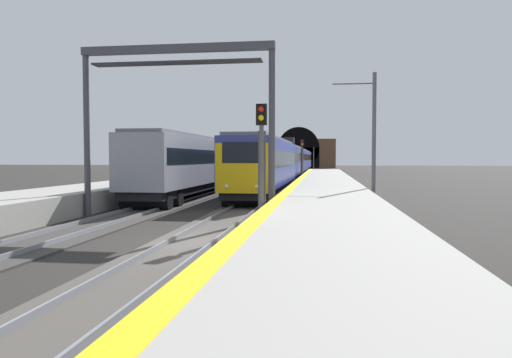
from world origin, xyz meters
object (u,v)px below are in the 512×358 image
(train_adjacent_platform, at_px, (222,162))
(railway_signal_far, at_px, (314,156))
(railway_signal_near, at_px, (262,157))
(train_main_approaching, at_px, (292,161))
(overhead_signal_gantry, at_px, (176,89))
(catenary_mast_near, at_px, (373,138))
(railway_signal_mid, at_px, (302,158))

(train_adjacent_platform, distance_m, railway_signal_far, 71.22)
(train_adjacent_platform, height_order, railway_signal_near, train_adjacent_platform)
(train_adjacent_platform, bearing_deg, train_main_approaching, -13.35)
(railway_signal_near, bearing_deg, overhead_signal_gantry, -131.89)
(railway_signal_far, height_order, catenary_mast_near, catenary_mast_near)
(railway_signal_mid, relative_size, railway_signal_far, 0.87)
(railway_signal_far, bearing_deg, train_adjacent_platform, -5.50)
(train_main_approaching, bearing_deg, railway_signal_near, 3.07)
(railway_signal_near, bearing_deg, railway_signal_mid, -180.00)
(train_main_approaching, distance_m, overhead_signal_gantry, 41.78)
(train_main_approaching, relative_size, railway_signal_far, 14.34)
(railway_signal_far, bearing_deg, train_main_approaching, -2.10)
(train_adjacent_platform, distance_m, overhead_signal_gantry, 21.86)
(train_main_approaching, xyz_separation_m, railway_signal_near, (-45.46, -1.86, 0.41))
(train_main_approaching, height_order, railway_signal_far, railway_signal_far)
(train_main_approaching, xyz_separation_m, train_adjacent_platform, (-20.11, 4.97, 0.05))
(train_adjacent_platform, xyz_separation_m, catenary_mast_near, (-15.05, -11.75, 1.46))
(overhead_signal_gantry, bearing_deg, railway_signal_mid, -8.46)
(train_main_approaching, xyz_separation_m, overhead_signal_gantry, (-41.56, 2.48, 3.50))
(railway_signal_near, relative_size, catenary_mast_near, 0.62)
(train_main_approaching, bearing_deg, catenary_mast_near, 11.64)
(train_main_approaching, height_order, railway_signal_near, train_main_approaching)
(railway_signal_mid, xyz_separation_m, overhead_signal_gantry, (-29.22, 4.35, 3.07))
(train_main_approaching, relative_size, catenary_mast_near, 10.30)
(train_adjacent_platform, distance_m, railway_signal_mid, 10.35)
(railway_signal_far, bearing_deg, railway_signal_mid, 0.00)
(train_main_approaching, height_order, railway_signal_mid, train_main_approaching)
(railway_signal_mid, relative_size, overhead_signal_gantry, 0.52)
(catenary_mast_near, bearing_deg, train_main_approaching, 10.91)
(railway_signal_mid, distance_m, overhead_signal_gantry, 29.70)
(train_adjacent_platform, relative_size, overhead_signal_gantry, 4.45)
(railway_signal_near, distance_m, railway_signal_far, 96.23)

